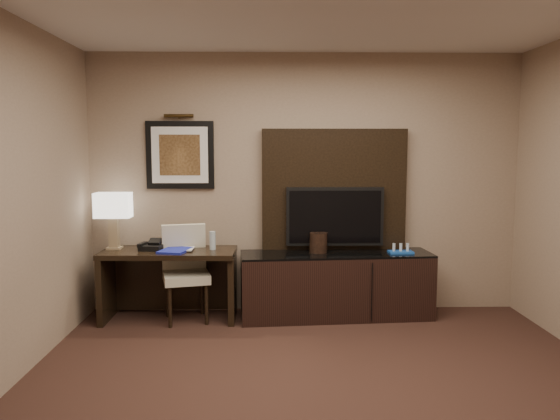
{
  "coord_description": "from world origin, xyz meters",
  "views": [
    {
      "loc": [
        -0.39,
        -3.23,
        1.73
      ],
      "look_at": [
        -0.28,
        1.8,
        1.15
      ],
      "focal_mm": 35.0,
      "sensor_mm": 36.0,
      "label": 1
    }
  ],
  "objects_px": {
    "tv": "(335,216)",
    "table_lamp": "(114,223)",
    "desk_phone": "(152,245)",
    "water_bottle": "(213,241)",
    "minibar_tray": "(401,249)",
    "desk": "(170,285)",
    "credenza": "(336,285)",
    "desk_chair": "(186,276)",
    "ice_bucket": "(318,242)"
  },
  "relations": [
    {
      "from": "tv",
      "to": "table_lamp",
      "type": "bearing_deg",
      "value": -177.18
    },
    {
      "from": "desk_phone",
      "to": "water_bottle",
      "type": "relative_size",
      "value": 1.17
    },
    {
      "from": "minibar_tray",
      "to": "desk",
      "type": "bearing_deg",
      "value": -179.36
    },
    {
      "from": "desk",
      "to": "desk_phone",
      "type": "xyz_separation_m",
      "value": [
        -0.18,
        0.02,
        0.41
      ]
    },
    {
      "from": "desk",
      "to": "water_bottle",
      "type": "distance_m",
      "value": 0.62
    },
    {
      "from": "table_lamp",
      "to": "credenza",
      "type": "bearing_deg",
      "value": -0.76
    },
    {
      "from": "tv",
      "to": "table_lamp",
      "type": "distance_m",
      "value": 2.24
    },
    {
      "from": "water_bottle",
      "to": "desk",
      "type": "bearing_deg",
      "value": -176.9
    },
    {
      "from": "desk_phone",
      "to": "water_bottle",
      "type": "distance_m",
      "value": 0.61
    },
    {
      "from": "table_lamp",
      "to": "desk_chair",
      "type": "bearing_deg",
      "value": -10.31
    },
    {
      "from": "desk_chair",
      "to": "water_bottle",
      "type": "relative_size",
      "value": 5.0
    },
    {
      "from": "table_lamp",
      "to": "minibar_tray",
      "type": "relative_size",
      "value": 2.21
    },
    {
      "from": "water_bottle",
      "to": "minibar_tray",
      "type": "height_order",
      "value": "water_bottle"
    },
    {
      "from": "table_lamp",
      "to": "desk_phone",
      "type": "distance_m",
      "value": 0.45
    },
    {
      "from": "credenza",
      "to": "desk",
      "type": "bearing_deg",
      "value": 177.46
    },
    {
      "from": "desk_phone",
      "to": "credenza",
      "type": "bearing_deg",
      "value": 9.46
    },
    {
      "from": "credenza",
      "to": "minibar_tray",
      "type": "height_order",
      "value": "minibar_tray"
    },
    {
      "from": "desk",
      "to": "tv",
      "type": "relative_size",
      "value": 1.32
    },
    {
      "from": "desk",
      "to": "tv",
      "type": "height_order",
      "value": "tv"
    },
    {
      "from": "desk_chair",
      "to": "desk_phone",
      "type": "distance_m",
      "value": 0.47
    },
    {
      "from": "desk",
      "to": "minibar_tray",
      "type": "height_order",
      "value": "minibar_tray"
    },
    {
      "from": "tv",
      "to": "minibar_tray",
      "type": "height_order",
      "value": "tv"
    },
    {
      "from": "desk_phone",
      "to": "minibar_tray",
      "type": "relative_size",
      "value": 0.88
    },
    {
      "from": "ice_bucket",
      "to": "desk_chair",
      "type": "bearing_deg",
      "value": -174.11
    },
    {
      "from": "water_bottle",
      "to": "credenza",
      "type": "bearing_deg",
      "value": 1.21
    },
    {
      "from": "minibar_tray",
      "to": "desk_chair",
      "type": "bearing_deg",
      "value": -177.87
    },
    {
      "from": "desk",
      "to": "desk_phone",
      "type": "bearing_deg",
      "value": 175.04
    },
    {
      "from": "tv",
      "to": "water_bottle",
      "type": "bearing_deg",
      "value": -172.39
    },
    {
      "from": "credenza",
      "to": "desk_phone",
      "type": "height_order",
      "value": "desk_phone"
    },
    {
      "from": "desk_phone",
      "to": "minibar_tray",
      "type": "height_order",
      "value": "desk_phone"
    },
    {
      "from": "desk",
      "to": "minibar_tray",
      "type": "distance_m",
      "value": 2.36
    },
    {
      "from": "desk",
      "to": "table_lamp",
      "type": "xyz_separation_m",
      "value": [
        -0.56,
        0.08,
        0.62
      ]
    },
    {
      "from": "tv",
      "to": "desk_phone",
      "type": "xyz_separation_m",
      "value": [
        -1.85,
        -0.17,
        -0.26
      ]
    },
    {
      "from": "desk_chair",
      "to": "table_lamp",
      "type": "bearing_deg",
      "value": 155.89
    },
    {
      "from": "tv",
      "to": "desk_chair",
      "type": "relative_size",
      "value": 1.09
    },
    {
      "from": "desk_phone",
      "to": "desk",
      "type": "bearing_deg",
      "value": 2.11
    },
    {
      "from": "desk",
      "to": "water_bottle",
      "type": "height_order",
      "value": "water_bottle"
    },
    {
      "from": "tv",
      "to": "desk_phone",
      "type": "relative_size",
      "value": 4.66
    },
    {
      "from": "tv",
      "to": "water_bottle",
      "type": "xyz_separation_m",
      "value": [
        -1.25,
        -0.17,
        -0.22
      ]
    },
    {
      "from": "desk",
      "to": "credenza",
      "type": "distance_m",
      "value": 1.68
    },
    {
      "from": "water_bottle",
      "to": "ice_bucket",
      "type": "xyz_separation_m",
      "value": [
        1.07,
        0.06,
        -0.03
      ]
    },
    {
      "from": "minibar_tray",
      "to": "tv",
      "type": "bearing_deg",
      "value": 165.98
    },
    {
      "from": "desk_phone",
      "to": "minibar_tray",
      "type": "distance_m",
      "value": 2.51
    },
    {
      "from": "desk_chair",
      "to": "minibar_tray",
      "type": "height_order",
      "value": "desk_chair"
    },
    {
      "from": "desk",
      "to": "credenza",
      "type": "relative_size",
      "value": 0.69
    },
    {
      "from": "tv",
      "to": "desk_phone",
      "type": "bearing_deg",
      "value": -174.75
    },
    {
      "from": "ice_bucket",
      "to": "minibar_tray",
      "type": "height_order",
      "value": "ice_bucket"
    },
    {
      "from": "ice_bucket",
      "to": "table_lamp",
      "type": "bearing_deg",
      "value": -179.91
    },
    {
      "from": "table_lamp",
      "to": "ice_bucket",
      "type": "height_order",
      "value": "table_lamp"
    },
    {
      "from": "desk",
      "to": "credenza",
      "type": "height_order",
      "value": "desk"
    }
  ]
}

